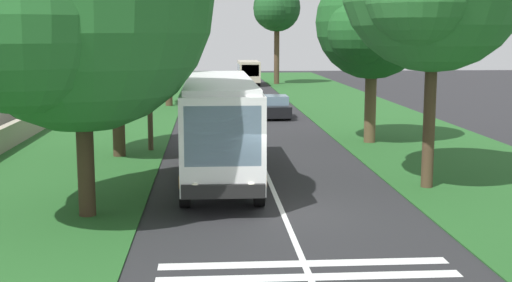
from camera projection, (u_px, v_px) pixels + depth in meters
name	position (u px, v px, depth m)	size (l,w,h in m)	color
ground	(283.00, 213.00, 20.44)	(160.00, 160.00, 0.00)	#262628
grass_verge_left	(90.00, 139.00, 34.65)	(120.00, 8.00, 0.04)	#235623
grass_verge_right	(407.00, 136.00, 35.79)	(120.00, 8.00, 0.04)	#235623
centre_line	(251.00, 138.00, 35.22)	(110.00, 0.16, 0.01)	silver
coach_bus	(219.00, 122.00, 24.79)	(11.16, 2.62, 3.73)	white
trailing_car_0	(275.00, 107.00, 43.86)	(4.30, 1.78, 1.43)	black
trailing_car_1	(217.00, 94.00, 53.33)	(4.30, 1.78, 1.43)	gold
trailing_car_2	(210.00, 86.00, 62.10)	(4.30, 1.78, 1.43)	gold
trailing_minibus_0	(249.00, 70.00, 71.76)	(6.00, 2.14, 2.53)	#BFB299
roadside_tree_left_0	(110.00, 13.00, 28.84)	(7.42, 6.12, 9.37)	#3D2D1E
roadside_tree_left_2	(172.00, 12.00, 81.99)	(8.31, 6.72, 11.49)	#4C3826
roadside_tree_left_3	(71.00, 5.00, 19.05)	(8.84, 7.58, 10.06)	#3D2D1E
roadside_tree_right_1	(369.00, 25.00, 32.95)	(6.51, 5.50, 8.60)	brown
roadside_tree_right_2	(275.00, 10.00, 71.95)	(6.13, 5.06, 10.55)	#4C3826
utility_pole	(149.00, 70.00, 30.83)	(0.24, 1.40, 7.05)	#473828
roadside_wall	(45.00, 117.00, 39.25)	(70.00, 0.40, 1.09)	#9E937F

